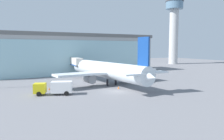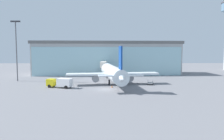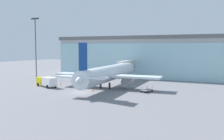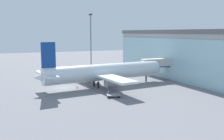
% 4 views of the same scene
% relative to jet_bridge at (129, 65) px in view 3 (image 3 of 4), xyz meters
% --- Properties ---
extents(ground, '(240.00, 240.00, 0.00)m').
position_rel_jet_bridge_xyz_m(ground, '(1.20, -28.66, -4.69)').
color(ground, slate).
extents(terminal_building, '(63.71, 18.45, 14.27)m').
position_rel_jet_bridge_xyz_m(terminal_building, '(1.20, 9.50, 2.45)').
color(terminal_building, '#A9A9A9').
rests_on(terminal_building, ground).
extents(jet_bridge, '(2.73, 12.98, 6.07)m').
position_rel_jet_bridge_xyz_m(jet_bridge, '(0.00, 0.00, 0.00)').
color(jet_bridge, beige).
rests_on(jet_bridge, ground).
extents(apron_light_mast, '(3.20, 0.40, 20.20)m').
position_rel_jet_bridge_xyz_m(apron_light_mast, '(-29.12, -12.49, 7.19)').
color(apron_light_mast, '#59595E').
rests_on(apron_light_mast, ground).
extents(airplane, '(28.21, 35.30, 11.40)m').
position_rel_jet_bridge_xyz_m(airplane, '(2.97, -19.38, -1.11)').
color(airplane, white).
rests_on(airplane, ground).
extents(catering_truck, '(7.62, 4.45, 2.65)m').
position_rel_jet_bridge_xyz_m(catering_truck, '(-11.54, -26.42, -3.22)').
color(catering_truck, yellow).
rests_on(catering_truck, ground).
extents(baggage_cart, '(2.32, 3.14, 1.50)m').
position_rel_jet_bridge_xyz_m(baggage_cart, '(14.41, -21.30, -4.19)').
color(baggage_cart, gray).
rests_on(baggage_cart, ground).
extents(safety_cone_nose, '(0.36, 0.36, 0.55)m').
position_rel_jet_bridge_xyz_m(safety_cone_nose, '(2.76, -26.12, -4.41)').
color(safety_cone_nose, orange).
rests_on(safety_cone_nose, ground).
extents(safety_cone_wingtip, '(0.36, 0.36, 0.55)m').
position_rel_jet_bridge_xyz_m(safety_cone_wingtip, '(-11.71, -20.74, -4.41)').
color(safety_cone_wingtip, orange).
rests_on(safety_cone_wingtip, ground).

